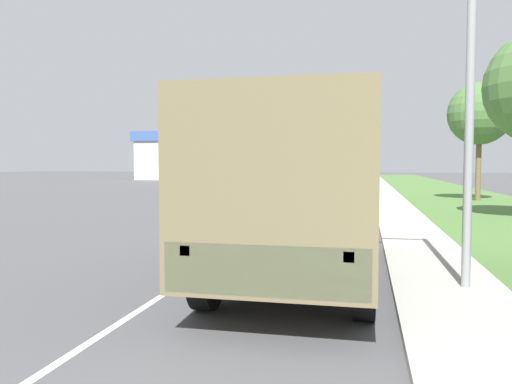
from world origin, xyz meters
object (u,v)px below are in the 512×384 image
(military_truck, at_px, (303,186))
(car_second_ahead, at_px, (345,186))
(car_nearest_ahead, at_px, (261,193))
(lamp_post, at_px, (455,58))

(military_truck, height_order, car_second_ahead, military_truck)
(car_nearest_ahead, bearing_deg, car_second_ahead, 63.86)
(car_nearest_ahead, relative_size, lamp_post, 0.78)
(car_nearest_ahead, height_order, car_second_ahead, car_second_ahead)
(military_truck, bearing_deg, car_second_ahead, 90.38)
(military_truck, bearing_deg, car_nearest_ahead, 104.65)
(car_second_ahead, relative_size, lamp_post, 0.72)
(military_truck, distance_m, car_second_ahead, 22.96)
(military_truck, distance_m, car_nearest_ahead, 15.71)
(military_truck, relative_size, lamp_post, 1.22)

